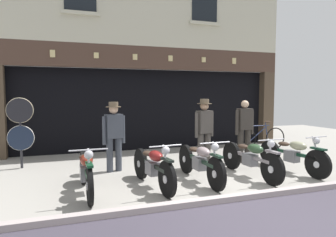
{
  "coord_description": "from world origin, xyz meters",
  "views": [
    {
      "loc": [
        -2.73,
        -4.36,
        1.81
      ],
      "look_at": [
        -0.23,
        2.83,
        1.2
      ],
      "focal_mm": 32.78,
      "sensor_mm": 36.0,
      "label": 1
    }
  ],
  "objects_px": {
    "shopkeeper_center": "(204,129)",
    "advert_board_near": "(194,101)",
    "advert_board_far": "(222,100)",
    "leaning_bicycle": "(261,138)",
    "salesman_left": "(114,133)",
    "salesman_right": "(244,128)",
    "motorcycle_center_right": "(251,157)",
    "motorcycle_left": "(86,171)",
    "motorcycle_center": "(200,161)",
    "motorcycle_center_left": "(153,166)",
    "tyre_sign_pole": "(20,125)",
    "motorcycle_right": "(293,154)"
  },
  "relations": [
    {
      "from": "shopkeeper_center",
      "to": "advert_board_near",
      "type": "distance_m",
      "value": 3.15
    },
    {
      "from": "advert_board_far",
      "to": "leaning_bicycle",
      "type": "xyz_separation_m",
      "value": [
        0.74,
        -1.34,
        -1.23
      ]
    },
    {
      "from": "salesman_left",
      "to": "salesman_right",
      "type": "xyz_separation_m",
      "value": [
        3.43,
        -0.15,
        0.01
      ]
    },
    {
      "from": "advert_board_near",
      "to": "leaning_bicycle",
      "type": "bearing_deg",
      "value": -36.29
    },
    {
      "from": "leaning_bicycle",
      "to": "motorcycle_center_right",
      "type": "bearing_deg",
      "value": 142.97
    },
    {
      "from": "motorcycle_left",
      "to": "salesman_right",
      "type": "distance_m",
      "value": 4.4
    },
    {
      "from": "motorcycle_center",
      "to": "advert_board_near",
      "type": "height_order",
      "value": "advert_board_near"
    },
    {
      "from": "leaning_bicycle",
      "to": "salesman_left",
      "type": "bearing_deg",
      "value": 107.22
    },
    {
      "from": "motorcycle_center_right",
      "to": "salesman_left",
      "type": "relative_size",
      "value": 1.29
    },
    {
      "from": "motorcycle_center_left",
      "to": "leaning_bicycle",
      "type": "height_order",
      "value": "leaning_bicycle"
    },
    {
      "from": "motorcycle_left",
      "to": "motorcycle_center",
      "type": "xyz_separation_m",
      "value": [
        2.29,
        0.04,
        -0.0
      ]
    },
    {
      "from": "motorcycle_center_left",
      "to": "motorcycle_center_right",
      "type": "relative_size",
      "value": 0.94
    },
    {
      "from": "motorcycle_left",
      "to": "tyre_sign_pole",
      "type": "relative_size",
      "value": 1.14
    },
    {
      "from": "motorcycle_right",
      "to": "salesman_right",
      "type": "relative_size",
      "value": 1.25
    },
    {
      "from": "motorcycle_center_left",
      "to": "advert_board_far",
      "type": "height_order",
      "value": "advert_board_far"
    },
    {
      "from": "motorcycle_center_left",
      "to": "motorcycle_center",
      "type": "relative_size",
      "value": 0.95
    },
    {
      "from": "salesman_left",
      "to": "tyre_sign_pole",
      "type": "xyz_separation_m",
      "value": [
        -2.09,
        1.04,
        0.15
      ]
    },
    {
      "from": "motorcycle_center_right",
      "to": "advert_board_far",
      "type": "bearing_deg",
      "value": -113.17
    },
    {
      "from": "motorcycle_left",
      "to": "motorcycle_right",
      "type": "xyz_separation_m",
      "value": [
        4.66,
        0.04,
        -0.01
      ]
    },
    {
      "from": "salesman_left",
      "to": "tyre_sign_pole",
      "type": "relative_size",
      "value": 0.94
    },
    {
      "from": "motorcycle_right",
      "to": "leaning_bicycle",
      "type": "xyz_separation_m",
      "value": [
        1.13,
        2.74,
        -0.04
      ]
    },
    {
      "from": "motorcycle_right",
      "to": "salesman_right",
      "type": "bearing_deg",
      "value": -74.91
    },
    {
      "from": "salesman_right",
      "to": "leaning_bicycle",
      "type": "xyz_separation_m",
      "value": [
        1.61,
        1.47,
        -0.53
      ]
    },
    {
      "from": "salesman_left",
      "to": "motorcycle_center_right",
      "type": "bearing_deg",
      "value": 137.92
    },
    {
      "from": "leaning_bicycle",
      "to": "advert_board_near",
      "type": "bearing_deg",
      "value": 56.29
    },
    {
      "from": "motorcycle_left",
      "to": "leaning_bicycle",
      "type": "distance_m",
      "value": 6.42
    },
    {
      "from": "motorcycle_center",
      "to": "advert_board_far",
      "type": "height_order",
      "value": "advert_board_far"
    },
    {
      "from": "advert_board_near",
      "to": "salesman_right",
      "type": "bearing_deg",
      "value": -85.77
    },
    {
      "from": "motorcycle_center_right",
      "to": "tyre_sign_pole",
      "type": "xyz_separation_m",
      "value": [
        -4.83,
        2.51,
        0.63
      ]
    },
    {
      "from": "motorcycle_left",
      "to": "tyre_sign_pole",
      "type": "height_order",
      "value": "tyre_sign_pole"
    },
    {
      "from": "motorcycle_center_right",
      "to": "salesman_right",
      "type": "distance_m",
      "value": 1.56
    },
    {
      "from": "advert_board_near",
      "to": "motorcycle_left",
      "type": "bearing_deg",
      "value": -133.94
    },
    {
      "from": "salesman_right",
      "to": "shopkeeper_center",
      "type": "bearing_deg",
      "value": 1.52
    },
    {
      "from": "motorcycle_right",
      "to": "advert_board_far",
      "type": "distance_m",
      "value": 4.27
    },
    {
      "from": "motorcycle_left",
      "to": "shopkeeper_center",
      "type": "height_order",
      "value": "shopkeeper_center"
    },
    {
      "from": "motorcycle_center_left",
      "to": "leaning_bicycle",
      "type": "distance_m",
      "value": 5.34
    },
    {
      "from": "motorcycle_center",
      "to": "shopkeeper_center",
      "type": "distance_m",
      "value": 1.43
    },
    {
      "from": "salesman_left",
      "to": "advert_board_far",
      "type": "distance_m",
      "value": 5.11
    },
    {
      "from": "shopkeeper_center",
      "to": "advert_board_far",
      "type": "distance_m",
      "value": 3.66
    },
    {
      "from": "motorcycle_left",
      "to": "advert_board_far",
      "type": "bearing_deg",
      "value": -141.6
    },
    {
      "from": "motorcycle_center_right",
      "to": "leaning_bicycle",
      "type": "relative_size",
      "value": 1.17
    },
    {
      "from": "advert_board_far",
      "to": "salesman_left",
      "type": "bearing_deg",
      "value": -148.35
    },
    {
      "from": "tyre_sign_pole",
      "to": "leaning_bicycle",
      "type": "relative_size",
      "value": 0.96
    },
    {
      "from": "motorcycle_center_right",
      "to": "salesman_right",
      "type": "relative_size",
      "value": 1.28
    },
    {
      "from": "motorcycle_right",
      "to": "advert_board_far",
      "type": "height_order",
      "value": "advert_board_far"
    },
    {
      "from": "motorcycle_center_left",
      "to": "tyre_sign_pole",
      "type": "height_order",
      "value": "tyre_sign_pole"
    },
    {
      "from": "salesman_left",
      "to": "motorcycle_center",
      "type": "bearing_deg",
      "value": 123.32
    },
    {
      "from": "motorcycle_center_left",
      "to": "advert_board_near",
      "type": "relative_size",
      "value": 1.84
    },
    {
      "from": "advert_board_near",
      "to": "advert_board_far",
      "type": "xyz_separation_m",
      "value": [
        1.08,
        -0.0,
        0.05
      ]
    },
    {
      "from": "salesman_right",
      "to": "advert_board_near",
      "type": "xyz_separation_m",
      "value": [
        -0.21,
        2.81,
        0.66
      ]
    }
  ]
}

